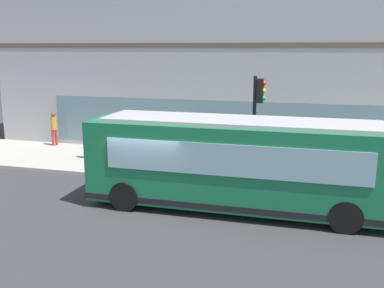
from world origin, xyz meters
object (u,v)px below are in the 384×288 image
object	(u,v)px
pedestrian_by_light_pole	(89,138)
city_bus_nearside	(237,164)
fire_hydrant	(255,152)
traffic_light_near_corner	(258,110)
pedestrian_near_hydrant	(54,126)
pedestrian_walking_along_curb	(341,147)

from	to	relation	value
pedestrian_by_light_pole	city_bus_nearside	bearing A→B (deg)	-118.84
fire_hydrant	traffic_light_near_corner	bearing A→B (deg)	-171.96
traffic_light_near_corner	pedestrian_near_hydrant	size ratio (longest dim) A/B	2.31
fire_hydrant	pedestrian_walking_along_curb	size ratio (longest dim) A/B	0.47
fire_hydrant	pedestrian_walking_along_curb	distance (m)	3.88
traffic_light_near_corner	pedestrian_walking_along_curb	bearing A→B (deg)	-43.85
traffic_light_near_corner	fire_hydrant	distance (m)	4.54
city_bus_nearside	fire_hydrant	world-z (taller)	city_bus_nearside
traffic_light_near_corner	pedestrian_walking_along_curb	size ratio (longest dim) A/B	2.66
traffic_light_near_corner	fire_hydrant	world-z (taller)	traffic_light_near_corner
fire_hydrant	pedestrian_walking_along_curb	bearing A→B (deg)	-94.17
pedestrian_near_hydrant	pedestrian_by_light_pole	world-z (taller)	pedestrian_near_hydrant
pedestrian_near_hydrant	pedestrian_by_light_pole	size ratio (longest dim) A/B	1.02
city_bus_nearside	pedestrian_walking_along_curb	distance (m)	6.99
city_bus_nearside	traffic_light_near_corner	bearing A→B (deg)	-7.01
fire_hydrant	pedestrian_near_hydrant	size ratio (longest dim) A/B	0.41
traffic_light_near_corner	pedestrian_by_light_pole	bearing A→B (deg)	77.61
city_bus_nearside	traffic_light_near_corner	xyz separation A→B (m)	(2.52, -0.31, 1.50)
traffic_light_near_corner	pedestrian_near_hydrant	distance (m)	12.18
city_bus_nearside	pedestrian_near_hydrant	xyz separation A→B (m)	(6.44, 11.07, -0.36)
pedestrian_near_hydrant	pedestrian_by_light_pole	distance (m)	3.89
fire_hydrant	pedestrian_walking_along_curb	world-z (taller)	pedestrian_walking_along_curb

